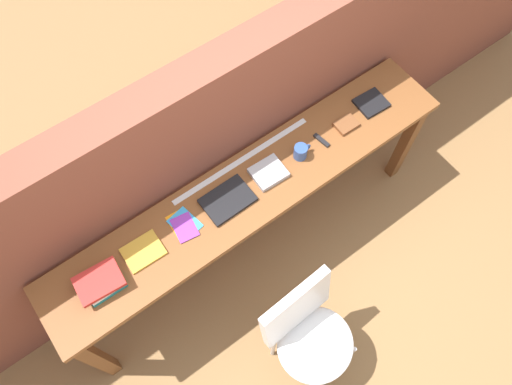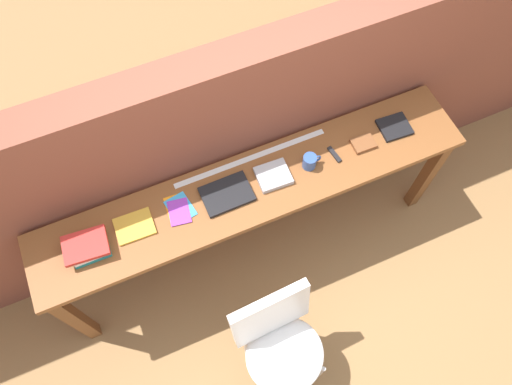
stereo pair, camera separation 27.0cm
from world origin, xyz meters
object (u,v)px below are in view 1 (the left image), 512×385
book_repair_rightmost (371,103)px  pamphlet_pile_colourful (183,225)px  mug (301,152)px  multitool_folded (322,140)px  chair_white_moulded (308,332)px  book_stack_leftmost (101,282)px  book_open_centre (228,200)px  magazine_cycling (143,251)px  leather_journal_brown (346,124)px

book_repair_rightmost → pamphlet_pile_colourful: bearing=-176.5°
mug → book_repair_rightmost: size_ratio=0.63×
multitool_folded → book_repair_rightmost: 0.41m
chair_white_moulded → book_stack_leftmost: (-0.75, 0.76, 0.40)m
pamphlet_pile_colourful → mug: bearing=-2.5°
pamphlet_pile_colourful → book_open_centre: book_open_centre is taller
chair_white_moulded → book_open_centre: book_open_centre is taller
book_stack_leftmost → multitool_folded: (1.42, 0.00, -0.03)m
magazine_cycling → leather_journal_brown: (1.36, -0.03, 0.00)m
chair_white_moulded → leather_journal_brown: (0.86, 0.76, 0.37)m
chair_white_moulded → magazine_cycling: (-0.50, 0.79, 0.36)m
book_stack_leftmost → magazine_cycling: book_stack_leftmost is taller
multitool_folded → book_repair_rightmost: size_ratio=0.63×
book_open_centre → book_stack_leftmost: bearing=-179.8°
book_stack_leftmost → mug: (1.26, -0.00, 0.00)m
multitool_folded → magazine_cycling: bearing=178.7°
book_open_centre → leather_journal_brown: (0.84, -0.01, 0.00)m
magazine_cycling → book_open_centre: bearing=-0.5°
magazine_cycling → mug: bearing=-0.1°
book_repair_rightmost → book_stack_leftmost: bearing=-175.5°
magazine_cycling → leather_journal_brown: size_ratio=1.54×
chair_white_moulded → leather_journal_brown: leather_journal_brown is taller
book_open_centre → leather_journal_brown: size_ratio=2.08×
book_open_centre → multitool_folded: bearing=-1.3°
pamphlet_pile_colourful → book_open_centre: size_ratio=0.72×
book_stack_leftmost → mug: mug is taller
magazine_cycling → chair_white_moulded: bearing=-56.2°
book_open_centre → multitool_folded: size_ratio=2.46×
book_open_centre → book_repair_rightmost: book_open_centre is taller
multitool_folded → mug: bearing=-178.6°
pamphlet_pile_colourful → leather_journal_brown: 1.11m
book_open_centre → chair_white_moulded: bearing=-92.1°
book_stack_leftmost → book_open_centre: 0.77m
book_open_centre → book_repair_rightmost: 1.06m
magazine_cycling → multitool_folded: (1.17, -0.03, 0.00)m
book_open_centre → book_repair_rightmost: (1.06, 0.02, -0.00)m
leather_journal_brown → book_stack_leftmost: bearing=-178.3°
chair_white_moulded → multitool_folded: size_ratio=8.10×
mug → book_repair_rightmost: mug is taller
magazine_cycling → book_repair_rightmost: bearing=1.5°
magazine_cycling → book_open_centre: 0.52m
book_open_centre → leather_journal_brown: bearing=-1.4°
pamphlet_pile_colourful → multitool_folded: size_ratio=1.77×
chair_white_moulded → book_open_centre: (0.02, 0.77, 0.37)m
pamphlet_pile_colourful → mug: (0.76, -0.03, 0.04)m
chair_white_moulded → mug: mug is taller
pamphlet_pile_colourful → magazine_cycling: bearing=-179.5°
book_open_centre → multitool_folded: 0.65m
magazine_cycling → book_repair_rightmost: book_repair_rightmost is taller
book_stack_leftmost → book_repair_rightmost: bearing=0.9°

